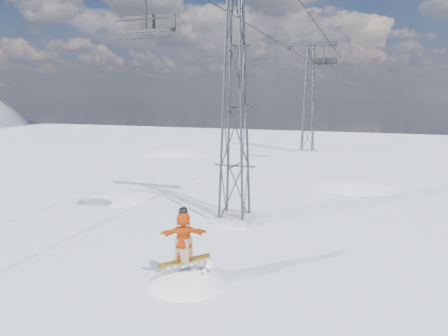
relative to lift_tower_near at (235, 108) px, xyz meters
The scene contains 8 objects.
ground 9.72m from the lift_tower_near, 95.71° to the right, with size 120.00×120.00×0.00m, color white.
snow_terrain 20.81m from the lift_tower_near, 112.81° to the left, with size 39.00×37.00×22.00m.
lift_tower_near is the anchor object (origin of this frame).
lift_tower_far 25.00m from the lift_tower_near, 90.00° to the left, with size 5.20×1.80×11.43m.
haul_cables 12.70m from the lift_tower_near, 90.00° to the left, with size 4.46×51.00×0.06m.
snowboarder_jump 9.80m from the lift_tower_near, 84.87° to the right, with size 4.40×4.40×6.59m.
lift_chair_near 5.56m from the lift_tower_near, 118.94° to the right, with size 2.20×0.63×2.73m.
lift_chair_mid 17.35m from the lift_tower_near, 82.58° to the left, with size 2.10×0.60×2.61m.
Camera 1 is at (6.61, -9.86, 6.06)m, focal length 32.00 mm.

